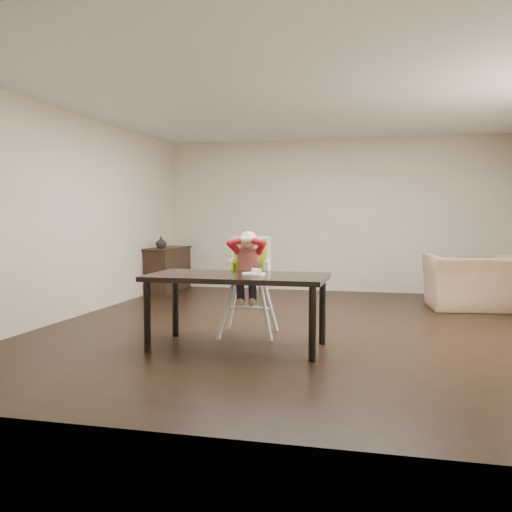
{
  "coord_description": "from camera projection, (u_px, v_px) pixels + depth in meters",
  "views": [
    {
      "loc": [
        1.12,
        -6.71,
        1.34
      ],
      "look_at": [
        -0.35,
        -0.69,
        0.91
      ],
      "focal_mm": 40.0,
      "sensor_mm": 36.0,
      "label": 1
    }
  ],
  "objects": [
    {
      "name": "vase",
      "position": [
        161.0,
        243.0,
        9.79
      ],
      "size": [
        0.24,
        0.25,
        0.19
      ],
      "primitive_type": "imported",
      "rotation": [
        0.0,
        0.0,
        0.29
      ],
      "color": "#99999E",
      "rests_on": "sideboard"
    },
    {
      "name": "dining_table",
      "position": [
        237.0,
        282.0,
        5.77
      ],
      "size": [
        1.8,
        0.9,
        0.75
      ],
      "color": "black",
      "rests_on": "ground"
    },
    {
      "name": "plate",
      "position": [
        254.0,
        273.0,
        5.67
      ],
      "size": [
        0.27,
        0.27,
        0.07
      ],
      "rotation": [
        0.0,
        0.0,
        0.15
      ],
      "color": "white",
      "rests_on": "dining_table"
    },
    {
      "name": "high_chair",
      "position": [
        249.0,
        262.0,
        6.41
      ],
      "size": [
        0.53,
        0.53,
        1.17
      ],
      "rotation": [
        0.0,
        0.0,
        0.1
      ],
      "color": "white",
      "rests_on": "ground"
    },
    {
      "name": "armchair",
      "position": [
        471.0,
        273.0,
        8.19
      ],
      "size": [
        1.3,
        0.94,
        1.05
      ],
      "primitive_type": "imported",
      "rotation": [
        0.0,
        0.0,
        3.28
      ],
      "color": "#A18267",
      "rests_on": "ground"
    },
    {
      "name": "sideboard",
      "position": [
        168.0,
        269.0,
        10.11
      ],
      "size": [
        0.44,
        1.26,
        0.79
      ],
      "color": "black",
      "rests_on": "ground"
    },
    {
      "name": "ground",
      "position": [
        297.0,
        328.0,
        6.86
      ],
      "size": [
        7.0,
        7.0,
        0.0
      ],
      "primitive_type": "plane",
      "color": "black",
      "rests_on": "ground"
    },
    {
      "name": "room_walls",
      "position": [
        298.0,
        172.0,
        6.73
      ],
      "size": [
        6.02,
        7.02,
        2.71
      ],
      "color": "beige",
      "rests_on": "ground"
    }
  ]
}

